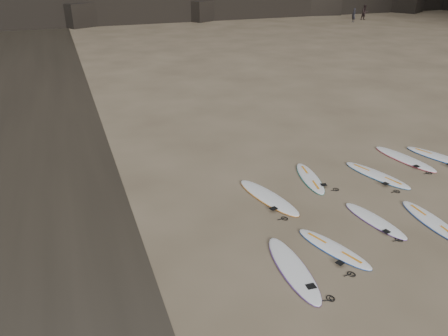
{
  "coord_description": "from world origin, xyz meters",
  "views": [
    {
      "loc": [
        -8.32,
        -8.17,
        6.89
      ],
      "look_at": [
        -4.44,
        2.3,
        1.5
      ],
      "focal_mm": 35.0,
      "sensor_mm": 36.0,
      "label": 1
    }
  ],
  "objects_px": {
    "surfboard_6": "(310,178)",
    "surfboard_9": "(440,157)",
    "surfboard_0": "(293,268)",
    "person_b": "(365,12)",
    "surfboard_2": "(375,220)",
    "surfboard_8": "(405,159)",
    "surfboard_1": "(334,248)",
    "surfboard_5": "(268,197)",
    "surfboard_7": "(377,175)",
    "surfboard_3": "(433,221)",
    "person_a": "(354,15)"
  },
  "relations": [
    {
      "from": "surfboard_2",
      "to": "surfboard_9",
      "type": "height_order",
      "value": "surfboard_9"
    },
    {
      "from": "surfboard_9",
      "to": "person_b",
      "type": "relative_size",
      "value": 1.53
    },
    {
      "from": "surfboard_0",
      "to": "surfboard_1",
      "type": "distance_m",
      "value": 1.44
    },
    {
      "from": "surfboard_2",
      "to": "surfboard_3",
      "type": "xyz_separation_m",
      "value": [
        1.52,
        -0.64,
        0.0
      ]
    },
    {
      "from": "surfboard_0",
      "to": "surfboard_9",
      "type": "xyz_separation_m",
      "value": [
        8.42,
        3.91,
        -0.0
      ]
    },
    {
      "from": "surfboard_7",
      "to": "surfboard_1",
      "type": "bearing_deg",
      "value": -157.02
    },
    {
      "from": "surfboard_1",
      "to": "surfboard_2",
      "type": "bearing_deg",
      "value": 2.12
    },
    {
      "from": "surfboard_8",
      "to": "person_b",
      "type": "height_order",
      "value": "person_b"
    },
    {
      "from": "surfboard_5",
      "to": "surfboard_6",
      "type": "xyz_separation_m",
      "value": [
        1.93,
        0.71,
        -0.01
      ]
    },
    {
      "from": "surfboard_0",
      "to": "surfboard_9",
      "type": "bearing_deg",
      "value": 28.81
    },
    {
      "from": "person_b",
      "to": "surfboard_6",
      "type": "bearing_deg",
      "value": -130.09
    },
    {
      "from": "surfboard_0",
      "to": "person_b",
      "type": "bearing_deg",
      "value": 55.51
    },
    {
      "from": "surfboard_3",
      "to": "surfboard_8",
      "type": "relative_size",
      "value": 0.92
    },
    {
      "from": "surfboard_1",
      "to": "surfboard_9",
      "type": "distance_m",
      "value": 7.87
    },
    {
      "from": "surfboard_5",
      "to": "surfboard_1",
      "type": "bearing_deg",
      "value": -95.96
    },
    {
      "from": "surfboard_3",
      "to": "surfboard_2",
      "type": "bearing_deg",
      "value": 159.4
    },
    {
      "from": "surfboard_5",
      "to": "surfboard_7",
      "type": "xyz_separation_m",
      "value": [
        4.24,
        0.1,
        -0.0
      ]
    },
    {
      "from": "surfboard_2",
      "to": "surfboard_5",
      "type": "relative_size",
      "value": 0.81
    },
    {
      "from": "surfboard_2",
      "to": "surfboard_9",
      "type": "relative_size",
      "value": 0.85
    },
    {
      "from": "surfboard_8",
      "to": "person_b",
      "type": "relative_size",
      "value": 1.57
    },
    {
      "from": "surfboard_6",
      "to": "surfboard_7",
      "type": "bearing_deg",
      "value": -3.32
    },
    {
      "from": "surfboard_6",
      "to": "surfboard_7",
      "type": "relative_size",
      "value": 0.91
    },
    {
      "from": "surfboard_1",
      "to": "surfboard_2",
      "type": "height_order",
      "value": "surfboard_1"
    },
    {
      "from": "surfboard_0",
      "to": "person_b",
      "type": "relative_size",
      "value": 1.55
    },
    {
      "from": "surfboard_1",
      "to": "surfboard_9",
      "type": "relative_size",
      "value": 0.87
    },
    {
      "from": "surfboard_8",
      "to": "surfboard_9",
      "type": "height_order",
      "value": "surfboard_8"
    },
    {
      "from": "surfboard_2",
      "to": "surfboard_7",
      "type": "relative_size",
      "value": 0.86
    },
    {
      "from": "surfboard_2",
      "to": "surfboard_8",
      "type": "distance_m",
      "value": 4.94
    },
    {
      "from": "surfboard_7",
      "to": "surfboard_9",
      "type": "bearing_deg",
      "value": -9.28
    },
    {
      "from": "surfboard_3",
      "to": "person_a",
      "type": "bearing_deg",
      "value": 59.89
    },
    {
      "from": "surfboard_9",
      "to": "surfboard_1",
      "type": "bearing_deg",
      "value": -173.21
    },
    {
      "from": "surfboard_7",
      "to": "surfboard_9",
      "type": "distance_m",
      "value": 3.24
    },
    {
      "from": "surfboard_6",
      "to": "surfboard_8",
      "type": "relative_size",
      "value": 0.88
    },
    {
      "from": "surfboard_2",
      "to": "surfboard_7",
      "type": "height_order",
      "value": "surfboard_7"
    },
    {
      "from": "surfboard_5",
      "to": "surfboard_6",
      "type": "bearing_deg",
      "value": 6.27
    },
    {
      "from": "surfboard_2",
      "to": "surfboard_5",
      "type": "bearing_deg",
      "value": 125.7
    },
    {
      "from": "surfboard_5",
      "to": "surfboard_6",
      "type": "relative_size",
      "value": 1.17
    },
    {
      "from": "surfboard_1",
      "to": "surfboard_6",
      "type": "relative_size",
      "value": 0.97
    },
    {
      "from": "surfboard_3",
      "to": "surfboard_6",
      "type": "height_order",
      "value": "surfboard_3"
    },
    {
      "from": "person_a",
      "to": "surfboard_5",
      "type": "bearing_deg",
      "value": -40.01
    },
    {
      "from": "surfboard_0",
      "to": "surfboard_1",
      "type": "bearing_deg",
      "value": 18.64
    },
    {
      "from": "surfboard_5",
      "to": "surfboard_8",
      "type": "bearing_deg",
      "value": -5.97
    },
    {
      "from": "surfboard_1",
      "to": "surfboard_7",
      "type": "bearing_deg",
      "value": 19.9
    },
    {
      "from": "surfboard_8",
      "to": "surfboard_9",
      "type": "bearing_deg",
      "value": -25.23
    },
    {
      "from": "surfboard_8",
      "to": "person_b",
      "type": "xyz_separation_m",
      "value": [
        24.02,
        35.0,
        0.82
      ]
    },
    {
      "from": "surfboard_1",
      "to": "surfboard_0",
      "type": "bearing_deg",
      "value": 175.18
    },
    {
      "from": "surfboard_6",
      "to": "surfboard_9",
      "type": "distance_m",
      "value": 5.53
    },
    {
      "from": "surfboard_9",
      "to": "surfboard_6",
      "type": "bearing_deg",
      "value": 157.86
    },
    {
      "from": "surfboard_0",
      "to": "person_b",
      "type": "height_order",
      "value": "person_b"
    },
    {
      "from": "person_a",
      "to": "surfboard_3",
      "type": "bearing_deg",
      "value": -33.79
    }
  ]
}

